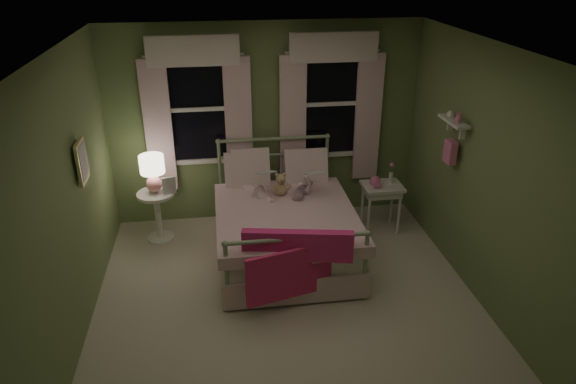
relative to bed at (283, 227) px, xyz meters
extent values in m
plane|color=beige|center=(-0.08, -1.00, -0.38)|extent=(4.20, 4.20, 0.00)
plane|color=white|center=(-0.08, -1.00, 2.22)|extent=(4.20, 4.20, 0.00)
plane|color=#6A844F|center=(-0.08, 1.10, 0.92)|extent=(4.00, 0.00, 4.00)
plane|color=#6A844F|center=(-0.08, -3.10, 0.92)|extent=(4.00, 0.00, 4.00)
plane|color=#6A844F|center=(-2.08, -1.00, 0.92)|extent=(0.00, 4.20, 4.20)
plane|color=#6A844F|center=(1.92, -1.00, 0.92)|extent=(0.00, 4.20, 4.20)
cube|color=white|center=(0.01, -0.02, 0.04)|extent=(1.44, 1.94, 0.26)
cube|color=white|center=(0.01, -0.02, -0.20)|extent=(1.54, 2.02, 0.30)
cube|color=white|center=(0.01, -0.17, 0.22)|extent=(1.58, 1.75, 0.14)
cylinder|color=#9EB793|center=(-0.68, -0.02, -0.08)|extent=(0.04, 1.90, 0.04)
cylinder|color=#9EB793|center=(0.70, -0.02, -0.08)|extent=(0.04, 1.90, 0.04)
cylinder|color=#9EB793|center=(-0.70, 0.95, 0.20)|extent=(0.04, 0.04, 1.15)
cylinder|color=#9EB793|center=(0.72, 0.95, 0.20)|extent=(0.04, 0.04, 1.15)
sphere|color=#9EB793|center=(-0.70, 0.95, 0.77)|extent=(0.07, 0.07, 0.07)
sphere|color=#9EB793|center=(0.72, 0.95, 0.77)|extent=(0.07, 0.07, 0.07)
cylinder|color=#9EB793|center=(0.01, 0.95, 0.77)|extent=(1.42, 0.04, 0.04)
cylinder|color=#9EB793|center=(0.01, 0.95, 0.55)|extent=(1.38, 0.03, 0.03)
cylinder|color=#9EB793|center=(-0.70, -0.99, 0.02)|extent=(0.04, 0.04, 0.80)
cylinder|color=#9EB793|center=(0.72, -0.99, 0.02)|extent=(0.04, 0.04, 0.80)
sphere|color=#9EB793|center=(-0.70, -0.99, 0.42)|extent=(0.07, 0.07, 0.07)
sphere|color=#9EB793|center=(0.72, -0.99, 0.42)|extent=(0.07, 0.07, 0.07)
cylinder|color=#9EB793|center=(0.01, -0.99, 0.42)|extent=(1.42, 0.04, 0.04)
cube|color=white|center=(-0.37, 0.68, 0.42)|extent=(0.55, 0.32, 0.57)
cube|color=white|center=(0.39, 0.68, 0.42)|extent=(0.55, 0.32, 0.57)
cube|color=white|center=(-0.32, 0.68, 0.50)|extent=(0.48, 0.30, 0.51)
cube|color=#DF2B7B|center=(0.01, -0.99, 0.34)|extent=(1.10, 0.30, 0.32)
cube|color=#DF2B6C|center=(0.01, -1.06, 0.07)|extent=(1.08, 0.31, 0.55)
imported|color=#F7D1DD|center=(-0.27, 0.43, 0.59)|extent=(0.34, 0.29, 0.80)
imported|color=#F7D1DD|center=(0.29, 0.43, 0.57)|extent=(0.45, 0.40, 0.76)
imported|color=beige|center=(-0.27, 0.18, 0.59)|extent=(0.22, 0.15, 0.26)
imported|color=beige|center=(0.29, 0.18, 0.54)|extent=(0.21, 0.14, 0.26)
sphere|color=tan|center=(0.01, 0.28, 0.37)|extent=(0.16, 0.16, 0.16)
sphere|color=tan|center=(0.01, 0.26, 0.51)|extent=(0.12, 0.12, 0.12)
sphere|color=tan|center=(-0.04, 0.26, 0.57)|extent=(0.05, 0.05, 0.05)
sphere|color=tan|center=(0.05, 0.26, 0.57)|extent=(0.05, 0.05, 0.05)
sphere|color=tan|center=(-0.07, 0.25, 0.39)|extent=(0.06, 0.06, 0.06)
sphere|color=tan|center=(0.09, 0.25, 0.39)|extent=(0.06, 0.06, 0.06)
sphere|color=#8C6B51|center=(0.01, 0.21, 0.51)|extent=(0.04, 0.04, 0.04)
cylinder|color=white|center=(-1.51, 0.60, 0.25)|extent=(0.46, 0.46, 0.04)
cylinder|color=white|center=(-1.51, 0.60, -0.06)|extent=(0.08, 0.08, 0.60)
cylinder|color=white|center=(-1.51, 0.60, -0.36)|extent=(0.34, 0.34, 0.03)
sphere|color=pink|center=(-1.51, 0.60, 0.39)|extent=(0.20, 0.20, 0.20)
cylinder|color=pink|center=(-1.51, 0.60, 0.51)|extent=(0.03, 0.03, 0.12)
cylinder|color=#FFEAC6|center=(-1.51, 0.60, 0.65)|extent=(0.30, 0.30, 0.22)
imported|color=beige|center=(-1.41, 0.52, 0.28)|extent=(0.20, 0.25, 0.02)
cube|color=white|center=(1.33, 0.42, 0.25)|extent=(0.50, 0.40, 0.04)
cube|color=white|center=(1.33, 0.42, 0.18)|extent=(0.44, 0.34, 0.08)
cylinder|color=white|center=(1.13, 0.27, -0.07)|extent=(0.04, 0.04, 0.60)
cylinder|color=white|center=(1.53, 0.27, -0.07)|extent=(0.04, 0.04, 0.60)
cylinder|color=white|center=(1.13, 0.57, -0.07)|extent=(0.04, 0.04, 0.60)
cylinder|color=white|center=(1.53, 0.57, -0.07)|extent=(0.04, 0.04, 0.60)
sphere|color=pink|center=(1.23, 0.42, 0.33)|extent=(0.14, 0.14, 0.14)
cube|color=pink|center=(1.23, 0.33, 0.31)|extent=(0.10, 0.04, 0.04)
cylinder|color=white|center=(1.45, 0.47, 0.34)|extent=(0.05, 0.05, 0.14)
cylinder|color=#4C7F3F|center=(1.45, 0.47, 0.45)|extent=(0.01, 0.01, 0.12)
sphere|color=pink|center=(1.45, 0.47, 0.52)|extent=(0.06, 0.06, 0.06)
cube|color=black|center=(-0.93, 1.08, 1.17)|extent=(0.76, 0.02, 1.35)
cube|color=white|center=(-0.93, 1.06, 1.87)|extent=(0.84, 0.05, 0.06)
cube|color=white|center=(-0.93, 1.06, 0.47)|extent=(0.84, 0.05, 0.06)
cube|color=white|center=(-1.33, 1.06, 1.17)|extent=(0.06, 0.05, 1.40)
cube|color=white|center=(-0.53, 1.06, 1.17)|extent=(0.06, 0.05, 1.40)
cube|color=white|center=(-0.93, 1.06, 1.17)|extent=(0.76, 0.04, 0.05)
cube|color=silver|center=(-1.43, 1.02, 0.97)|extent=(0.34, 0.06, 1.70)
cube|color=white|center=(-0.43, 1.02, 0.97)|extent=(0.34, 0.06, 1.70)
cube|color=white|center=(-0.93, 1.00, 1.90)|extent=(1.10, 0.08, 0.36)
cylinder|color=white|center=(-0.93, 1.04, 1.84)|extent=(1.20, 0.03, 0.03)
cube|color=black|center=(0.77, 1.08, 1.17)|extent=(0.76, 0.02, 1.35)
cube|color=white|center=(0.77, 1.06, 1.87)|extent=(0.84, 0.05, 0.06)
cube|color=white|center=(0.77, 1.06, 0.47)|extent=(0.84, 0.05, 0.06)
cube|color=white|center=(0.37, 1.06, 1.17)|extent=(0.06, 0.05, 1.40)
cube|color=white|center=(1.17, 1.06, 1.17)|extent=(0.06, 0.05, 1.40)
cube|color=white|center=(0.77, 1.06, 1.17)|extent=(0.76, 0.04, 0.05)
cube|color=white|center=(0.27, 1.02, 0.97)|extent=(0.34, 0.06, 1.70)
cube|color=white|center=(1.27, 1.02, 0.97)|extent=(0.34, 0.06, 1.70)
cube|color=white|center=(0.77, 1.00, 1.90)|extent=(1.10, 0.08, 0.36)
cylinder|color=white|center=(0.77, 1.04, 1.84)|extent=(1.20, 0.03, 0.03)
cube|color=white|center=(1.81, -0.30, 1.32)|extent=(0.15, 0.50, 0.03)
cube|color=white|center=(1.85, -0.45, 1.24)|extent=(0.06, 0.03, 0.14)
cube|color=white|center=(1.85, -0.15, 1.24)|extent=(0.06, 0.03, 0.14)
cylinder|color=pink|center=(1.81, -0.40, 1.39)|extent=(0.06, 0.06, 0.10)
sphere|color=white|center=(1.81, -0.20, 1.37)|extent=(0.08, 0.08, 0.08)
cube|color=pink|center=(1.82, -0.30, 0.97)|extent=(0.08, 0.18, 0.26)
cube|color=beige|center=(-2.03, -0.40, 1.12)|extent=(0.03, 0.32, 0.42)
cube|color=silver|center=(-2.02, -0.40, 1.12)|extent=(0.01, 0.25, 0.34)
camera|label=1|loc=(-0.72, -5.27, 3.01)|focal=32.00mm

